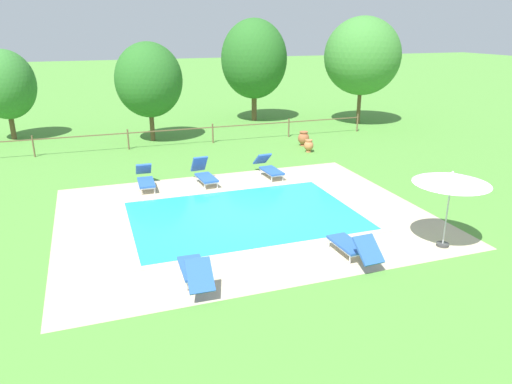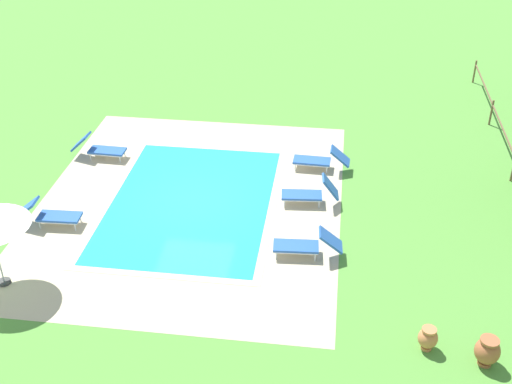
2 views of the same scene
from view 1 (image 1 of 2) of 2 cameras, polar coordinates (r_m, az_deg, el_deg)
ground_plane at (r=16.17m, az=-1.40°, el=-2.79°), size 160.00×160.00×0.00m
pool_deck_paving at (r=16.17m, az=-1.40°, el=-2.77°), size 12.04×9.71×0.01m
swimming_pool_water at (r=16.17m, az=-1.40°, el=-2.77°), size 7.41×5.08×0.01m
pool_coping_rim at (r=16.17m, az=-1.40°, el=-2.76°), size 7.89×5.56×0.01m
sun_lounger_north_near_steps at (r=20.27m, az=1.53°, el=2.93°), size 0.73×2.01×0.87m
sun_lounger_north_mid at (r=13.40m, az=11.45°, el=-6.28°), size 0.69×2.00×0.87m
sun_lounger_north_far at (r=19.42m, az=-6.15°, el=2.16°), size 0.75×1.87×1.01m
sun_lounger_north_end at (r=12.00m, az=-7.27°, el=-9.18°), size 0.66×1.96×0.91m
sun_lounger_south_near_corner at (r=19.26m, az=-12.98°, el=1.56°), size 0.68×1.99×0.87m
patio_umbrella_open_foreground at (r=14.31m, az=22.21°, el=1.48°), size 2.11×2.11×2.26m
terracotta_urn_near_fence at (r=24.33m, az=6.27°, el=5.51°), size 0.47×0.47×0.63m
terracotta_urn_by_tree at (r=25.60m, az=5.66°, el=6.37°), size 0.59×0.59×0.77m
perimeter_fence at (r=25.74m, az=-10.00°, el=6.94°), size 22.34×0.08×1.05m
tree_far_west at (r=29.83m, az=-27.59°, el=11.21°), size 3.16×3.16×4.87m
tree_west_mid at (r=32.07m, az=-0.23°, el=15.48°), size 4.25×4.25×6.49m
tree_centre at (r=26.82m, az=-12.59°, el=12.83°), size 3.57×3.57×5.26m
tree_east_mid at (r=31.72m, az=12.50°, el=15.45°), size 4.73×4.73×6.60m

